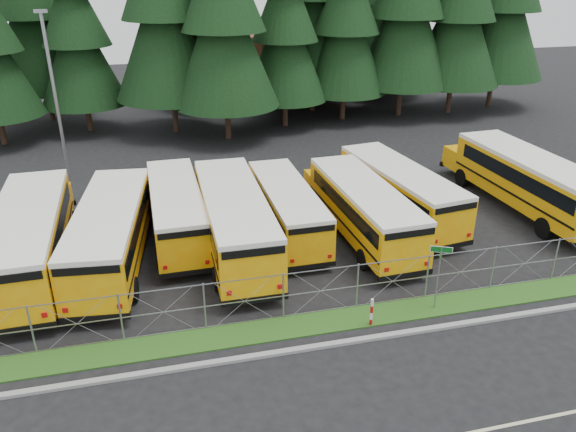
{
  "coord_description": "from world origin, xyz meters",
  "views": [
    {
      "loc": [
        -8.17,
        -18.7,
        12.76
      ],
      "look_at": [
        -2.59,
        4.0,
        1.98
      ],
      "focal_mm": 35.0,
      "sensor_mm": 36.0,
      "label": 1
    }
  ],
  "objects_px": {
    "bus_3": "(233,221)",
    "street_sign": "(440,264)",
    "bus_0": "(32,240)",
    "bus_1": "(112,234)",
    "bus_6": "(396,191)",
    "striped_bollard": "(371,312)",
    "bus_east": "(524,182)",
    "bus_4": "(285,209)",
    "light_standard": "(55,92)",
    "bus_5": "(361,210)",
    "bus_2": "(176,211)"
  },
  "relations": [
    {
      "from": "bus_4",
      "to": "bus_east",
      "type": "height_order",
      "value": "bus_east"
    },
    {
      "from": "bus_4",
      "to": "bus_1",
      "type": "bearing_deg",
      "value": -172.02
    },
    {
      "from": "bus_3",
      "to": "striped_bollard",
      "type": "bearing_deg",
      "value": -60.6
    },
    {
      "from": "bus_2",
      "to": "bus_5",
      "type": "xyz_separation_m",
      "value": [
        8.86,
        -2.19,
        0.07
      ]
    },
    {
      "from": "bus_1",
      "to": "bus_5",
      "type": "height_order",
      "value": "bus_1"
    },
    {
      "from": "bus_1",
      "to": "street_sign",
      "type": "bearing_deg",
      "value": -22.71
    },
    {
      "from": "bus_5",
      "to": "striped_bollard",
      "type": "xyz_separation_m",
      "value": [
        -2.25,
        -7.3,
        -0.82
      ]
    },
    {
      "from": "bus_2",
      "to": "bus_6",
      "type": "bearing_deg",
      "value": -2.77
    },
    {
      "from": "bus_2",
      "to": "light_standard",
      "type": "xyz_separation_m",
      "value": [
        -6.18,
        9.73,
        4.15
      ]
    },
    {
      "from": "bus_4",
      "to": "bus_east",
      "type": "relative_size",
      "value": 0.82
    },
    {
      "from": "bus_1",
      "to": "bus_6",
      "type": "height_order",
      "value": "bus_1"
    },
    {
      "from": "bus_0",
      "to": "bus_east",
      "type": "height_order",
      "value": "bus_east"
    },
    {
      "from": "bus_2",
      "to": "bus_1",
      "type": "bearing_deg",
      "value": -145.19
    },
    {
      "from": "bus_6",
      "to": "street_sign",
      "type": "distance_m",
      "value": 8.96
    },
    {
      "from": "street_sign",
      "to": "bus_4",
      "type": "bearing_deg",
      "value": 116.92
    },
    {
      "from": "bus_2",
      "to": "bus_3",
      "type": "distance_m",
      "value": 3.34
    },
    {
      "from": "bus_3",
      "to": "bus_east",
      "type": "xyz_separation_m",
      "value": [
        16.27,
        1.11,
        0.04
      ]
    },
    {
      "from": "bus_3",
      "to": "light_standard",
      "type": "bearing_deg",
      "value": 126.37
    },
    {
      "from": "bus_4",
      "to": "light_standard",
      "type": "distance_m",
      "value": 16.22
    },
    {
      "from": "bus_east",
      "to": "street_sign",
      "type": "distance_m",
      "value": 12.25
    },
    {
      "from": "bus_0",
      "to": "bus_3",
      "type": "relative_size",
      "value": 1.01
    },
    {
      "from": "bus_6",
      "to": "striped_bollard",
      "type": "xyz_separation_m",
      "value": [
        -4.96,
        -9.16,
        -0.82
      ]
    },
    {
      "from": "bus_1",
      "to": "bus_2",
      "type": "relative_size",
      "value": 1.1
    },
    {
      "from": "street_sign",
      "to": "bus_6",
      "type": "bearing_deg",
      "value": 76.57
    },
    {
      "from": "bus_5",
      "to": "street_sign",
      "type": "bearing_deg",
      "value": -87.14
    },
    {
      "from": "bus_4",
      "to": "street_sign",
      "type": "relative_size",
      "value": 3.52
    },
    {
      "from": "bus_5",
      "to": "bus_6",
      "type": "xyz_separation_m",
      "value": [
        2.71,
        1.86,
        -0.01
      ]
    },
    {
      "from": "bus_2",
      "to": "street_sign",
      "type": "height_order",
      "value": "street_sign"
    },
    {
      "from": "bus_4",
      "to": "bus_2",
      "type": "bearing_deg",
      "value": 170.04
    },
    {
      "from": "bus_east",
      "to": "light_standard",
      "type": "height_order",
      "value": "light_standard"
    },
    {
      "from": "bus_6",
      "to": "street_sign",
      "type": "height_order",
      "value": "bus_6"
    },
    {
      "from": "bus_0",
      "to": "bus_1",
      "type": "height_order",
      "value": "bus_0"
    },
    {
      "from": "bus_4",
      "to": "bus_5",
      "type": "xyz_separation_m",
      "value": [
        3.51,
        -1.32,
        0.13
      ]
    },
    {
      "from": "bus_5",
      "to": "street_sign",
      "type": "height_order",
      "value": "bus_5"
    },
    {
      "from": "bus_5",
      "to": "street_sign",
      "type": "xyz_separation_m",
      "value": [
        0.63,
        -6.84,
        0.61
      ]
    },
    {
      "from": "striped_bollard",
      "to": "bus_6",
      "type": "bearing_deg",
      "value": 61.57
    },
    {
      "from": "bus_3",
      "to": "bus_east",
      "type": "distance_m",
      "value": 16.31
    },
    {
      "from": "bus_2",
      "to": "bus_east",
      "type": "bearing_deg",
      "value": -4.38
    },
    {
      "from": "bus_0",
      "to": "bus_5",
      "type": "bearing_deg",
      "value": -2.29
    },
    {
      "from": "bus_1",
      "to": "bus_4",
      "type": "height_order",
      "value": "bus_1"
    },
    {
      "from": "street_sign",
      "to": "striped_bollard",
      "type": "xyz_separation_m",
      "value": [
        -2.88,
        -0.46,
        -1.43
      ]
    },
    {
      "from": "bus_1",
      "to": "light_standard",
      "type": "relative_size",
      "value": 1.12
    },
    {
      "from": "bus_6",
      "to": "light_standard",
      "type": "height_order",
      "value": "light_standard"
    },
    {
      "from": "bus_2",
      "to": "bus_0",
      "type": "bearing_deg",
      "value": -163.4
    },
    {
      "from": "bus_1",
      "to": "light_standard",
      "type": "bearing_deg",
      "value": 111.43
    },
    {
      "from": "bus_3",
      "to": "street_sign",
      "type": "distance_m",
      "value": 9.78
    },
    {
      "from": "bus_6",
      "to": "bus_east",
      "type": "relative_size",
      "value": 0.9
    },
    {
      "from": "bus_0",
      "to": "striped_bollard",
      "type": "height_order",
      "value": "bus_0"
    },
    {
      "from": "bus_2",
      "to": "bus_5",
      "type": "height_order",
      "value": "bus_5"
    },
    {
      "from": "street_sign",
      "to": "bus_2",
      "type": "bearing_deg",
      "value": 136.44
    }
  ]
}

